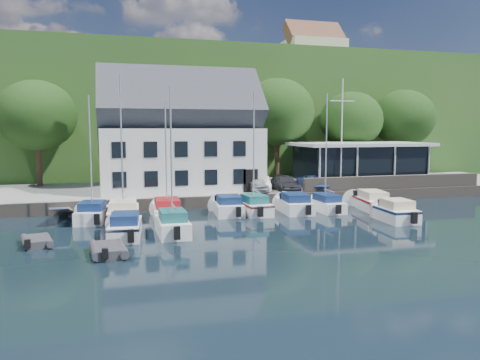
{
  "coord_description": "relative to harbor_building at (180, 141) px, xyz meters",
  "views": [
    {
      "loc": [
        -13.11,
        -26.06,
        6.46
      ],
      "look_at": [
        -3.42,
        9.0,
        2.49
      ],
      "focal_mm": 35.0,
      "sensor_mm": 36.0,
      "label": 1
    }
  ],
  "objects": [
    {
      "name": "ground",
      "position": [
        7.0,
        -16.5,
        -5.35
      ],
      "size": [
        180.0,
        180.0,
        0.0
      ],
      "primitive_type": "plane",
      "color": "black",
      "rests_on": "ground"
    },
    {
      "name": "quay",
      "position": [
        7.0,
        1.0,
        -4.85
      ],
      "size": [
        60.0,
        13.0,
        1.0
      ],
      "primitive_type": "cube",
      "color": "gray",
      "rests_on": "ground"
    },
    {
      "name": "quay_face",
      "position": [
        7.0,
        -5.5,
        -4.85
      ],
      "size": [
        60.0,
        0.3,
        1.0
      ],
      "primitive_type": "cube",
      "color": "#61584E",
      "rests_on": "ground"
    },
    {
      "name": "hillside",
      "position": [
        7.0,
        45.5,
        2.65
      ],
      "size": [
        160.0,
        75.0,
        16.0
      ],
      "primitive_type": "cube",
      "color": "#28501E",
      "rests_on": "ground"
    },
    {
      "name": "field_patch",
      "position": [
        15.0,
        53.5,
        10.8
      ],
      "size": [
        50.0,
        30.0,
        0.3
      ],
      "primitive_type": "cube",
      "color": "#4C5A2D",
      "rests_on": "hillside"
    },
    {
      "name": "farmhouse",
      "position": [
        29.0,
        35.5,
        14.75
      ],
      "size": [
        10.4,
        7.0,
        8.2
      ],
      "primitive_type": null,
      "color": "beige",
      "rests_on": "hillside"
    },
    {
      "name": "harbor_building",
      "position": [
        0.0,
        0.0,
        0.0
      ],
      "size": [
        14.4,
        8.2,
        8.7
      ],
      "primitive_type": null,
      "color": "silver",
      "rests_on": "quay"
    },
    {
      "name": "club_pavilion",
      "position": [
        18.0,
        -0.5,
        -2.3
      ],
      "size": [
        13.2,
        7.2,
        4.1
      ],
      "primitive_type": null,
      "color": "black",
      "rests_on": "quay"
    },
    {
      "name": "seawall",
      "position": [
        19.0,
        -5.1,
        -3.75
      ],
      "size": [
        18.0,
        0.5,
        1.2
      ],
      "primitive_type": "cube",
      "color": "#61584E",
      "rests_on": "quay"
    },
    {
      "name": "gangway",
      "position": [
        -9.5,
        -7.5,
        -5.35
      ],
      "size": [
        1.2,
        6.0,
        1.4
      ],
      "primitive_type": null,
      "color": "silver",
      "rests_on": "ground"
    },
    {
      "name": "car_silver",
      "position": [
        6.17,
        -3.72,
        -3.71
      ],
      "size": [
        1.7,
        3.83,
        1.28
      ],
      "primitive_type": "imported",
      "rotation": [
        0.0,
        0.0,
        -0.05
      ],
      "color": "silver",
      "rests_on": "quay"
    },
    {
      "name": "car_white",
      "position": [
        6.83,
        -3.06,
        -3.74
      ],
      "size": [
        1.96,
        3.89,
        1.22
      ],
      "primitive_type": "imported",
      "rotation": [
        0.0,
        0.0,
        -0.19
      ],
      "color": "silver",
      "rests_on": "quay"
    },
    {
      "name": "car_dgrey",
      "position": [
        8.77,
        -3.86,
        -3.69
      ],
      "size": [
        2.11,
        4.63,
        1.31
      ],
      "primitive_type": "imported",
      "rotation": [
        0.0,
        0.0,
        -0.06
      ],
      "color": "#2B2C30",
      "rests_on": "quay"
    },
    {
      "name": "car_blue",
      "position": [
        11.69,
        -3.38,
        -3.7
      ],
      "size": [
        1.69,
        3.88,
        1.3
      ],
      "primitive_type": "imported",
      "rotation": [
        0.0,
        0.0,
        -0.05
      ],
      "color": "#2C4889",
      "rests_on": "quay"
    },
    {
      "name": "flagpole",
      "position": [
        14.21,
        -3.83,
        0.64
      ],
      "size": [
        2.39,
        0.2,
        9.98
      ],
      "primitive_type": null,
      "color": "silver",
      "rests_on": "quay"
    },
    {
      "name": "tree_0",
      "position": [
        -12.78,
        5.54,
        0.68
      ],
      "size": [
        7.37,
        7.37,
        10.07
      ],
      "primitive_type": null,
      "color": "black",
      "rests_on": "quay"
    },
    {
      "name": "tree_2",
      "position": [
        3.33,
        5.77,
        1.14
      ],
      "size": [
        8.03,
        8.03,
        10.97
      ],
      "primitive_type": null,
      "color": "black",
      "rests_on": "quay"
    },
    {
      "name": "tree_3",
      "position": [
        11.26,
        5.17,
        1.09
      ],
      "size": [
        7.95,
        7.95,
        10.87
      ],
      "primitive_type": null,
      "color": "black",
      "rests_on": "quay"
    },
    {
      "name": "tree_4",
      "position": [
        20.06,
        5.16,
        0.47
      ],
      "size": [
        7.05,
        7.05,
        9.64
      ],
      "primitive_type": null,
      "color": "black",
      "rests_on": "quay"
    },
    {
      "name": "tree_5",
      "position": [
        27.35,
        6.0,
        0.68
      ],
      "size": [
        7.36,
        7.36,
        10.06
      ],
      "primitive_type": null,
      "color": "black",
      "rests_on": "quay"
    },
    {
      "name": "boat_r1_0",
      "position": [
        -7.47,
        -8.81,
        -0.9
      ],
      "size": [
        2.92,
        5.63,
        8.9
      ],
      "primitive_type": null,
      "rotation": [
        0.0,
        0.0,
        -0.17
      ],
      "color": "white",
      "rests_on": "ground"
    },
    {
      "name": "boat_r1_1",
      "position": [
        -5.39,
        -9.37,
        -0.64
      ],
      "size": [
        2.62,
        6.99,
        9.42
      ],
      "primitive_type": null,
      "rotation": [
        0.0,
        0.0,
        -0.05
      ],
      "color": "white",
      "rests_on": "ground"
    },
    {
      "name": "boat_r1_2",
      "position": [
        -2.34,
        -9.17,
        -0.71
      ],
      "size": [
        2.48,
        6.88,
        9.27
      ],
      "primitive_type": null,
      "rotation": [
        0.0,
        0.0,
        -0.05
      ],
      "color": "white",
      "rests_on": "ground"
    },
    {
      "name": "boat_r1_3",
      "position": [
        2.37,
        -8.51,
        -4.61
      ],
      "size": [
        2.75,
        5.89,
        1.47
      ],
      "primitive_type": null,
      "rotation": [
        0.0,
        0.0,
        -0.1
      ],
      "color": "white",
      "rests_on": "ground"
    },
    {
      "name": "boat_r1_4",
      "position": [
        4.25,
        -8.99,
        -0.69
      ],
      "size": [
        2.37,
        5.77,
        9.31
      ],
      "primitive_type": null,
      "rotation": [
        0.0,
        0.0,
        0.07
      ],
      "color": "white",
      "rests_on": "ground"
    },
    {
      "name": "boat_r1_5",
      "position": [
        7.54,
        -9.0,
        -4.6
      ],
      "size": [
        2.67,
        6.29,
        1.5
      ],
      "primitive_type": null,
      "rotation": [
        0.0,
        0.0,
        -0.08
      ],
      "color": "white",
      "rests_on": "ground"
    },
    {
      "name": "boat_r1_6",
      "position": [
        10.16,
        -9.07,
        -1.16
      ],
      "size": [
        1.94,
        6.21,
        8.37
      ],
      "primitive_type": null,
      "rotation": [
        0.0,
        0.0,
        0.02
      ],
      "color": "white",
      "rests_on": "ground"
    },
    {
      "name": "boat_r1_7",
      "position": [
        14.08,
        -9.32,
        -4.58
      ],
      "size": [
        3.24,
        7.29,
        1.53
      ],
      "primitive_type": null,
      "rotation": [
        0.0,
        0.0,
        -0.17
      ],
      "color": "white",
      "rests_on": "ground"
    },
    {
      "name": "boat_r2_0",
      "position": [
        -5.41,
        -14.17,
        -4.6
      ],
      "size": [
        2.59,
        6.19,
        1.49
      ],
      "primitive_type": null,
      "rotation": [
        0.0,
        0.0,
        -0.1
      ],
      "color": "white",
      "rests_on": "ground"
    },
    {
      "name": "boat_r2_1",
      "position": [
        -2.61,
        -14.3,
        -0.57
      ],
      "size": [
        1.99,
        5.81,
        9.57
      ],
      "primitive_type": null,
      "rotation": [
        0.0,
        0.0,
        0.01
      ],
      "color": "white",
      "rests_on": "ground"
    },
    {
      "name": "boat_r2_4",
      "position": [
        13.07,
        -14.18,
        -4.56
      ],
      "size": [
        2.47,
        5.38,
        1.57
      ],
      "primitive_type": null,
      "rotation": [
        0.0,
        0.0,
        -0.06
      ],
      "color": "white",
      "rests_on": "ground"
    },
    {
      "name": "dinghy_0",
      "position": [
        -10.24,
        -14.97,
        -5.03
      ],
      "size": [
        2.18,
        3.0,
        0.63
      ],
      "primitive_type": null,
      "rotation": [
        0.0,
        0.0,
        0.22
      ],
      "color": "#343439",
      "rests_on": "ground"
    },
    {
      "name": "dinghy_1",
      "position": [
        -6.39,
        -18.1,
        -4.99
      ],
      "size": [
        2.13,
        3.22,
        0.71
      ],
      "primitive_type": null,
      "rotation": [
        0.0,
        0.0,
        0.1
      ],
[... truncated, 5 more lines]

